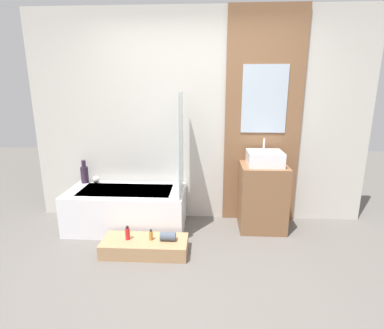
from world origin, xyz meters
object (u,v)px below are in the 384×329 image
(bathtub, at_px, (127,209))
(vase_round_light, at_px, (96,179))
(sink, at_px, (265,158))
(wooden_step_bench, at_px, (145,246))
(vase_tall_dark, at_px, (85,174))
(bottle_soap_secondary, at_px, (151,235))
(bottle_soap_primary, at_px, (128,233))

(bathtub, distance_m, vase_round_light, 0.60)
(sink, height_order, vase_round_light, sink)
(wooden_step_bench, distance_m, vase_tall_dark, 1.36)
(wooden_step_bench, relative_size, sink, 2.19)
(vase_round_light, bearing_deg, bottle_soap_secondary, -44.05)
(wooden_step_bench, xyz_separation_m, vase_round_light, (-0.80, 0.83, 0.46))
(vase_round_light, bearing_deg, vase_tall_dark, -179.14)
(bathtub, xyz_separation_m, bottle_soap_primary, (0.16, -0.58, -0.03))
(bathtub, height_order, sink, sink)
(bottle_soap_primary, height_order, bottle_soap_secondary, bottle_soap_primary)
(vase_round_light, xyz_separation_m, bottle_soap_primary, (0.62, -0.83, -0.32))
(wooden_step_bench, bearing_deg, bottle_soap_secondary, 0.00)
(bathtub, bearing_deg, bottle_soap_secondary, -55.35)
(bathtub, xyz_separation_m, vase_tall_dark, (-0.60, 0.25, 0.36))
(bottle_soap_secondary, bearing_deg, wooden_step_bench, 180.00)
(bottle_soap_primary, bearing_deg, wooden_step_bench, 0.00)
(vase_round_light, height_order, bottle_soap_primary, vase_round_light)
(sink, xyz_separation_m, vase_round_light, (-2.10, 0.17, -0.35))
(wooden_step_bench, xyz_separation_m, sink, (1.31, 0.66, 0.80))
(vase_round_light, height_order, bottle_soap_secondary, vase_round_light)
(vase_tall_dark, distance_m, bottle_soap_primary, 1.19)
(bottle_soap_secondary, bearing_deg, vase_tall_dark, 140.40)
(bottle_soap_primary, distance_m, bottle_soap_secondary, 0.24)
(wooden_step_bench, bearing_deg, bathtub, 119.99)
(vase_round_light, relative_size, bottle_soap_primary, 0.62)
(wooden_step_bench, distance_m, sink, 1.67)
(sink, relative_size, bottle_soap_primary, 2.74)
(bathtub, xyz_separation_m, wooden_step_bench, (0.34, -0.58, -0.17))
(sink, xyz_separation_m, bottle_soap_primary, (-1.48, -0.66, -0.66))
(bathtub, bearing_deg, vase_round_light, 151.29)
(vase_round_light, bearing_deg, bottle_soap_primary, -53.43)
(bathtub, relative_size, vase_tall_dark, 4.71)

